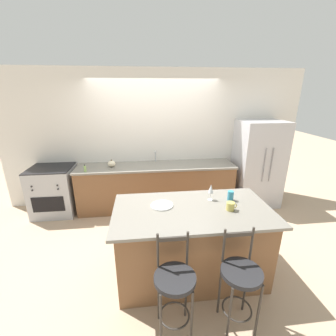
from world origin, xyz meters
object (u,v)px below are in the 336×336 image
at_px(wine_glass, 211,189).
at_px(coffee_mug, 231,206).
at_px(bar_stool_near, 174,286).
at_px(pumpkin_decoration, 112,164).
at_px(bar_stool_far, 240,280).
at_px(tumbler_cup, 230,196).
at_px(refrigerator, 257,163).
at_px(soap_bottle, 85,169).
at_px(oven_range, 54,190).
at_px(dinner_plate, 162,205).

xyz_separation_m(wine_glass, coffee_mug, (0.16, -0.28, -0.10)).
bearing_deg(bar_stool_near, pumpkin_decoration, 108.21).
bearing_deg(bar_stool_near, bar_stool_far, -0.25).
xyz_separation_m(tumbler_cup, pumpkin_decoration, (-1.70, 1.70, -0.06)).
height_order(bar_stool_far, coffee_mug, bar_stool_far).
relative_size(wine_glass, pumpkin_decoration, 1.46).
xyz_separation_m(bar_stool_near, pumpkin_decoration, (-0.85, 2.59, 0.40)).
height_order(bar_stool_near, pumpkin_decoration, bar_stool_near).
bearing_deg(tumbler_cup, refrigerator, 53.40).
distance_m(refrigerator, bar_stool_near, 3.30).
relative_size(coffee_mug, soap_bottle, 0.93).
xyz_separation_m(refrigerator, wine_glass, (-1.49, -1.63, 0.23)).
bearing_deg(oven_range, refrigerator, -0.27).
xyz_separation_m(bar_stool_far, coffee_mug, (0.12, 0.65, 0.44)).
height_order(wine_glass, pumpkin_decoration, wine_glass).
bearing_deg(bar_stool_near, tumbler_cup, 46.48).
bearing_deg(dinner_plate, wine_glass, 7.78).
bearing_deg(bar_stool_near, refrigerator, 50.83).
xyz_separation_m(coffee_mug, pumpkin_decoration, (-1.61, 1.95, -0.04)).
distance_m(refrigerator, pumpkin_decoration, 2.93).
bearing_deg(refrigerator, tumbler_cup, -126.60).
xyz_separation_m(refrigerator, soap_bottle, (-3.37, -0.20, 0.09)).
bearing_deg(tumbler_cup, oven_range, 149.20).
bearing_deg(bar_stool_far, wine_glass, 92.73).
bearing_deg(wine_glass, bar_stool_near, -122.62).
distance_m(refrigerator, wine_glass, 2.21).
height_order(wine_glass, soap_bottle, wine_glass).
xyz_separation_m(wine_glass, tumbler_cup, (0.25, -0.04, -0.09)).
xyz_separation_m(bar_stool_far, wine_glass, (-0.04, 0.93, 0.54)).
bearing_deg(refrigerator, oven_range, 179.73).
distance_m(bar_stool_far, soap_bottle, 3.07).
relative_size(refrigerator, oven_range, 1.87).
bearing_deg(bar_stool_near, soap_bottle, 118.81).
distance_m(oven_range, wine_glass, 3.11).
relative_size(dinner_plate, wine_glass, 1.27).
distance_m(refrigerator, coffee_mug, 2.32).
bearing_deg(refrigerator, bar_stool_near, -129.17).
height_order(refrigerator, bar_stool_far, refrigerator).
distance_m(oven_range, bar_stool_far, 3.67).
distance_m(bar_stool_near, soap_bottle, 2.71).
xyz_separation_m(refrigerator, bar_stool_near, (-2.08, -2.55, -0.31)).
bearing_deg(wine_glass, pumpkin_decoration, 130.90).
bearing_deg(pumpkin_decoration, soap_bottle, -150.85).
distance_m(refrigerator, bar_stool_far, 2.95).
height_order(bar_stool_far, pumpkin_decoration, bar_stool_far).
relative_size(tumbler_cup, pumpkin_decoration, 0.84).
distance_m(oven_range, coffee_mug, 3.38).
height_order(oven_range, pumpkin_decoration, pumpkin_decoration).
bearing_deg(wine_glass, coffee_mug, -60.19).
bearing_deg(tumbler_cup, bar_stool_far, -103.15).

